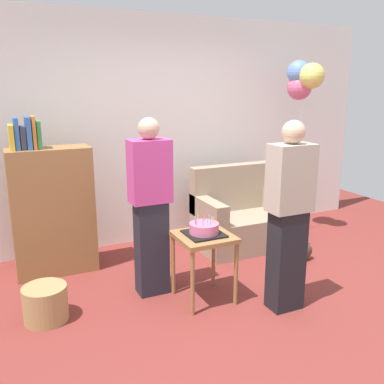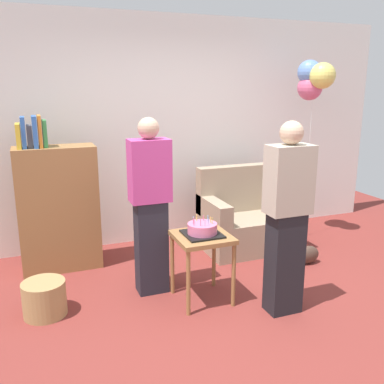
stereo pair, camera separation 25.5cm
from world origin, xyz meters
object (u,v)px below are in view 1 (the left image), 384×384
object	(u,v)px
bookshelf	(52,209)
side_table	(204,245)
balloon_bunch	(304,79)
person_blowing_candles	(151,207)
birthday_cake	(204,229)
handbag	(302,252)
couch	(241,218)
wicker_basket	(45,303)
person_holding_cake	(289,217)

from	to	relation	value
bookshelf	side_table	world-z (taller)	bookshelf
bookshelf	balloon_bunch	world-z (taller)	balloon_bunch
bookshelf	person_blowing_candles	size ratio (longest dim) A/B	0.99
birthday_cake	handbag	xyz separation A→B (m)	(1.38, 0.33, -0.57)
couch	handbag	distance (m)	0.82
handbag	side_table	bearing A→B (deg)	-166.71
person_blowing_candles	wicker_basket	xyz separation A→B (m)	(-0.97, -0.10, -0.68)
balloon_bunch	couch	bearing A→B (deg)	-176.35
person_blowing_candles	handbag	world-z (taller)	person_blowing_candles
birthday_cake	handbag	distance (m)	1.53
side_table	person_blowing_candles	world-z (taller)	person_blowing_candles
couch	balloon_bunch	world-z (taller)	balloon_bunch
bookshelf	person_holding_cake	xyz separation A→B (m)	(1.70, -1.62, 0.15)
person_blowing_candles	wicker_basket	bearing A→B (deg)	166.77
couch	person_holding_cake	distance (m)	1.58
couch	balloon_bunch	bearing A→B (deg)	3.65
balloon_bunch	side_table	bearing A→B (deg)	-150.16
wicker_basket	balloon_bunch	size ratio (longest dim) A/B	0.16
couch	balloon_bunch	distance (m)	1.84
couch	balloon_bunch	xyz separation A→B (m)	(0.86, 0.05, 1.63)
wicker_basket	handbag	distance (m)	2.72
couch	person_holding_cake	world-z (taller)	person_holding_cake
side_table	person_blowing_candles	size ratio (longest dim) A/B	0.38
handbag	bookshelf	bearing A→B (deg)	160.93
bookshelf	balloon_bunch	xyz separation A→B (m)	(2.99, -0.12, 1.29)
couch	balloon_bunch	size ratio (longest dim) A/B	0.50
birthday_cake	handbag	world-z (taller)	birthday_cake
person_holding_cake	wicker_basket	world-z (taller)	person_holding_cake
bookshelf	person_blowing_candles	bearing A→B (deg)	-48.75
bookshelf	side_table	xyz separation A→B (m)	(1.13, -1.19, -0.16)
side_table	wicker_basket	size ratio (longest dim) A/B	1.72
bookshelf	birthday_cake	distance (m)	1.64
couch	handbag	size ratio (longest dim) A/B	3.93
bookshelf	wicker_basket	world-z (taller)	bookshelf
birthday_cake	wicker_basket	distance (m)	1.46
bookshelf	balloon_bunch	bearing A→B (deg)	-2.35
person_blowing_candles	balloon_bunch	world-z (taller)	balloon_bunch
couch	person_holding_cake	xyz separation A→B (m)	(-0.43, -1.44, 0.49)
person_holding_cake	wicker_basket	bearing A→B (deg)	1.66
person_blowing_candles	balloon_bunch	distance (m)	2.61
couch	side_table	size ratio (longest dim) A/B	1.77
person_blowing_candles	balloon_bunch	xyz separation A→B (m)	(2.24, 0.74, 1.13)
couch	person_holding_cake	size ratio (longest dim) A/B	0.67
side_table	person_holding_cake	distance (m)	0.78
handbag	balloon_bunch	distance (m)	2.07
wicker_basket	balloon_bunch	world-z (taller)	balloon_bunch
bookshelf	handbag	xyz separation A→B (m)	(2.51, -0.87, -0.58)
handbag	balloon_bunch	world-z (taller)	balloon_bunch
balloon_bunch	person_holding_cake	bearing A→B (deg)	-130.76
couch	wicker_basket	bearing A→B (deg)	-161.54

